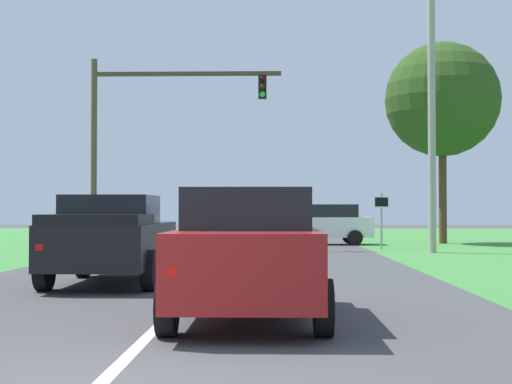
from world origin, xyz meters
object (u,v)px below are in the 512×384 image
at_px(keep_moving_sign, 381,213).
at_px(red_suv_near, 249,250).
at_px(oak_tree_right, 442,100).
at_px(crossing_suv_far, 322,224).
at_px(traffic_light, 144,123).
at_px(utility_pole_right, 432,122).
at_px(pickup_truck_lead, 112,238).

bearing_deg(keep_moving_sign, red_suv_near, -103.47).
height_order(red_suv_near, keep_moving_sign, keep_moving_sign).
height_order(oak_tree_right, crossing_suv_far, oak_tree_right).
height_order(traffic_light, utility_pole_right, utility_pole_right).
distance_m(red_suv_near, keep_moving_sign, 19.94).
bearing_deg(keep_moving_sign, crossing_suv_far, 118.02).
bearing_deg(traffic_light, keep_moving_sign, 3.95).
bearing_deg(red_suv_near, crossing_suv_far, 83.82).
height_order(red_suv_near, utility_pole_right, utility_pole_right).
bearing_deg(oak_tree_right, pickup_truck_lead, -120.10).
relative_size(oak_tree_right, utility_pole_right, 0.98).
bearing_deg(keep_moving_sign, traffic_light, -176.05).
bearing_deg(pickup_truck_lead, oak_tree_right, 59.90).
bearing_deg(keep_moving_sign, oak_tree_right, 55.16).
xyz_separation_m(red_suv_near, pickup_truck_lead, (-3.07, 5.04, -0.02)).
height_order(pickup_truck_lead, utility_pole_right, utility_pole_right).
distance_m(red_suv_near, utility_pole_right, 18.45).
xyz_separation_m(traffic_light, crossing_suv_far, (7.35, 4.62, -4.05)).
distance_m(pickup_truck_lead, utility_pole_right, 15.56).
bearing_deg(oak_tree_right, keep_moving_sign, -124.84).
bearing_deg(crossing_suv_far, pickup_truck_lead, -107.01).
bearing_deg(oak_tree_right, crossing_suv_far, -168.19).
xyz_separation_m(red_suv_near, keep_moving_sign, (4.64, 19.38, 0.45)).
height_order(red_suv_near, pickup_truck_lead, pickup_truck_lead).
distance_m(red_suv_near, pickup_truck_lead, 5.90).
bearing_deg(keep_moving_sign, utility_pole_right, -57.93).
relative_size(pickup_truck_lead, traffic_light, 0.64).
bearing_deg(traffic_light, utility_pole_right, -9.16).
relative_size(red_suv_near, traffic_light, 0.61).
relative_size(red_suv_near, pickup_truck_lead, 0.95).
relative_size(pickup_truck_lead, oak_tree_right, 0.51).
height_order(keep_moving_sign, crossing_suv_far, keep_moving_sign).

